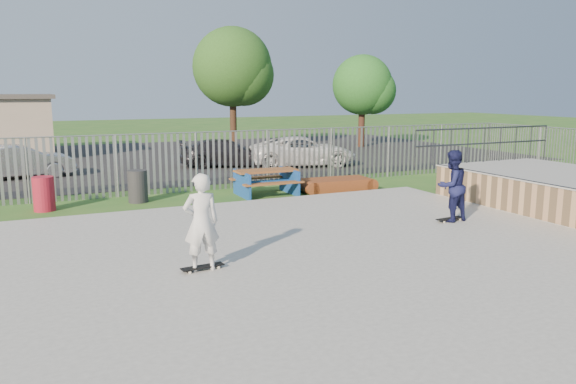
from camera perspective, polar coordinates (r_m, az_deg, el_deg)
name	(u,v)px	position (r m, az deg, el deg)	size (l,w,h in m)	color
ground	(275,270)	(10.79, -1.29, -7.95)	(120.00, 120.00, 0.00)	#285D20
concrete_slab	(275,266)	(10.77, -1.29, -7.57)	(15.00, 12.00, 0.15)	gray
quarter_pipe	(576,195)	(17.36, 27.25, -0.23)	(5.50, 7.05, 2.19)	tan
fence	(241,181)	(15.08, -4.77, 1.16)	(26.04, 16.02, 2.00)	gray
picnic_table	(266,182)	(18.33, -2.24, 1.01)	(2.03, 1.68, 0.85)	brown
funbox	(337,185)	(19.13, 4.99, 0.72)	(2.24, 1.23, 0.44)	brown
trash_bin_red	(44,194)	(17.36, -23.56, -0.17)	(0.59, 0.59, 0.98)	maroon
trash_bin_grey	(138,186)	(17.75, -15.02, 0.56)	(0.59, 0.59, 0.99)	#28282A
parking_lot	(122,160)	(28.90, -16.51, 3.14)	(40.00, 18.00, 0.02)	black
car_silver	(20,161)	(24.16, -25.56, 2.82)	(1.38, 3.95, 1.30)	#B2B3B8
car_dark	(226,153)	(25.41, -6.28, 3.98)	(1.70, 4.18, 1.21)	#222227
car_white	(303,151)	(25.38, 1.51, 4.15)	(2.20, 4.76, 1.32)	white
tree_mid	(232,67)	(32.95, -5.67, 12.50)	(4.52, 4.52, 6.98)	#3F2819
tree_right	(362,85)	(34.44, 7.57, 10.71)	(3.57, 3.57, 5.51)	#45271B
skateboard_a	(450,219)	(14.67, 16.13, -2.70)	(0.82, 0.28, 0.08)	black
skateboard_b	(203,268)	(10.43, -8.67, -7.64)	(0.82, 0.29, 0.08)	black
skater_navy	(452,186)	(14.51, 16.29, 0.60)	(0.87, 0.68, 1.79)	#151841
skater_white	(201,222)	(10.20, -8.80, -3.06)	(0.65, 0.43, 1.79)	silver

